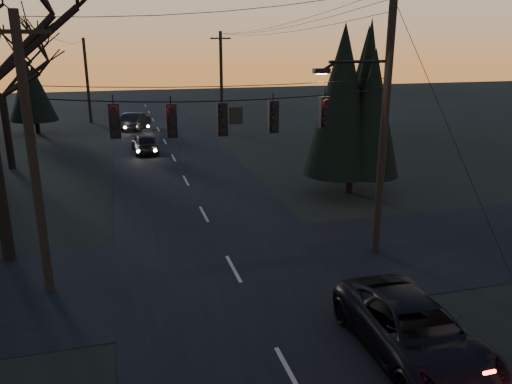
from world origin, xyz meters
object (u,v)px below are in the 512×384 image
object	(u,v)px
sedan_oncoming_a	(145,143)
sedan_oncoming_b	(135,121)
utility_pole_far_r	(222,130)
utility_pole_right	(375,252)
evergreen_right	(354,103)
suv_near	(414,331)
utility_pole_left	(50,291)
utility_pole_far_l	(91,122)

from	to	relation	value
sedan_oncoming_a	sedan_oncoming_b	distance (m)	10.44
utility_pole_far_r	sedan_oncoming_a	xyz separation A→B (m)	(-7.24, -7.70, 0.69)
sedan_oncoming_a	utility_pole_far_r	bearing A→B (deg)	-136.89
utility_pole_right	evergreen_right	world-z (taller)	evergreen_right
suv_near	utility_pole_left	bearing A→B (deg)	147.05
utility_pole_far_l	sedan_oncoming_b	bearing A→B (deg)	-52.41
utility_pole_left	suv_near	bearing A→B (deg)	-33.71
utility_pole_left	sedan_oncoming_b	distance (m)	31.01
evergreen_right	suv_near	distance (m)	14.93
utility_pole_left	utility_pole_far_r	distance (m)	30.27
utility_pole_far_r	utility_pole_far_l	world-z (taller)	utility_pole_far_r
utility_pole_right	suv_near	distance (m)	6.60
sedan_oncoming_a	sedan_oncoming_b	bearing A→B (deg)	-92.53
evergreen_right	sedan_oncoming_b	bearing A→B (deg)	113.11
evergreen_right	sedan_oncoming_a	world-z (taller)	evergreen_right
utility_pole_left	utility_pole_far_l	world-z (taller)	utility_pole_left
utility_pole_right	suv_near	xyz separation A→B (m)	(-2.30, -6.14, 0.73)
evergreen_right	utility_pole_far_r	bearing A→B (deg)	96.93
suv_near	sedan_oncoming_a	world-z (taller)	suv_near
utility_pole_left	sedan_oncoming_b	world-z (taller)	utility_pole_left
utility_pole_right	utility_pole_far_r	xyz separation A→B (m)	(0.00, 28.00, 0.00)
evergreen_right	sedan_oncoming_a	distance (m)	16.62
utility_pole_left	sedan_oncoming_b	size ratio (longest dim) A/B	1.86
utility_pole_right	utility_pole_far_r	bearing A→B (deg)	90.00
suv_near	sedan_oncoming_b	distance (m)	37.23
utility_pole_right	sedan_oncoming_a	distance (m)	21.56
utility_pole_left	sedan_oncoming_b	xyz separation A→B (m)	(4.05, 30.74, 0.75)
utility_pole_left	evergreen_right	world-z (taller)	evergreen_right
utility_pole_far_l	sedan_oncoming_a	xyz separation A→B (m)	(4.26, -15.70, 0.69)
utility_pole_far_l	sedan_oncoming_a	size ratio (longest dim) A/B	1.97
utility_pole_far_l	sedan_oncoming_b	world-z (taller)	utility_pole_far_l
sedan_oncoming_b	utility_pole_far_r	bearing A→B (deg)	179.76
evergreen_right	sedan_oncoming_b	distance (m)	25.64
utility_pole_far_l	evergreen_right	xyz separation A→B (m)	(14.00, -28.57, 4.68)
sedan_oncoming_a	sedan_oncoming_b	size ratio (longest dim) A/B	0.89
utility_pole_right	sedan_oncoming_b	bearing A→B (deg)	103.62
utility_pole_far_l	suv_near	distance (m)	43.14
utility_pole_far_r	sedan_oncoming_b	bearing A→B (deg)	159.83
utility_pole_right	utility_pole_far_r	world-z (taller)	utility_pole_right
suv_near	utility_pole_far_l	bearing A→B (deg)	103.08
utility_pole_far_l	evergreen_right	size ratio (longest dim) A/B	0.98
utility_pole_far_r	utility_pole_far_l	distance (m)	14.01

